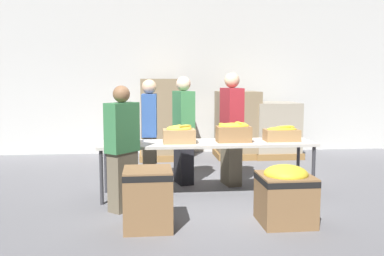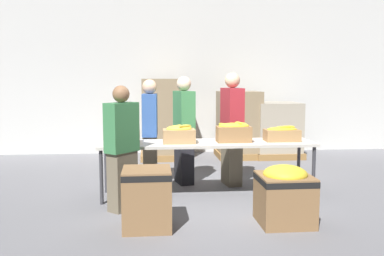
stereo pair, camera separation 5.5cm
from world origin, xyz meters
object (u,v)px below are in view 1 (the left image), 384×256
Objects in this scene: banana_box_1 at (179,134)px; volunteer_2 at (184,131)px; banana_box_3 at (282,134)px; volunteer_0 at (231,130)px; sorting_table at (207,145)px; donation_bin_0 at (148,196)px; banana_box_2 at (234,132)px; banana_box_0 at (125,135)px; volunteer_3 at (122,149)px; pallet_stack_2 at (237,125)px; pallet_stack_1 at (162,119)px; pallet_stack_0 at (275,130)px; volunteer_1 at (150,133)px; donation_bin_1 at (285,193)px.

banana_box_1 is 0.84m from volunteer_2.
banana_box_3 is at bearing 47.05° from volunteer_2.
volunteer_0 is 0.77m from volunteer_2.
donation_bin_0 is (-0.86, -1.30, -0.37)m from sorting_table.
volunteer_2 is (0.13, 0.82, -0.05)m from banana_box_1.
banana_box_1 is at bearing -23.08° from volunteer_2.
volunteer_0 is (0.10, 0.64, -0.04)m from banana_box_2.
volunteer_0 is (1.65, 0.61, -0.01)m from banana_box_0.
volunteer_3 is 1.13× the size of pallet_stack_2.
banana_box_0 is at bearing -101.88° from pallet_stack_1.
pallet_stack_2 is (-0.83, 0.01, 0.12)m from pallet_stack_0.
donation_bin_0 is (-1.34, -1.92, -0.52)m from volunteer_0.
volunteer_2 reaches higher than banana_box_1.
banana_box_2 is at bearing -1.23° from banana_box_0.
banana_box_2 is (1.55, -0.03, 0.03)m from banana_box_0.
volunteer_3 is at bearing -13.01° from volunteer_1.
banana_box_3 is at bearing 33.42° from donation_bin_0.
pallet_stack_1 is (-1.01, 2.42, -0.05)m from volunteer_0.
banana_box_2 is 0.29× the size of volunteer_1.
volunteer_3 is (-1.18, -0.59, 0.06)m from sorting_table.
pallet_stack_2 reaches higher than donation_bin_1.
donation_bin_1 is at bearing 12.47° from volunteer_2.
banana_box_3 is at bearing 74.48° from donation_bin_1.
banana_box_2 is (0.38, -0.03, 0.20)m from sorting_table.
donation_bin_1 is (1.61, 0.00, -0.00)m from donation_bin_0.
sorting_table is 1.78× the size of volunteer_2.
pallet_stack_1 is 1.19× the size of pallet_stack_2.
donation_bin_1 is at bearing -74.14° from banana_box_2.
donation_bin_0 is (-0.04, -1.99, -0.47)m from volunteer_1.
volunteer_3 is at bearing -62.96° from volunteer_0.
pallet_stack_0 is at bearing -0.42° from pallet_stack_2.
banana_box_1 is 3.10m from pallet_stack_1.
banana_box_1 is 0.27× the size of pallet_stack_1.
banana_box_0 is 3.75m from pallet_stack_2.
banana_box_2 is 1.87m from donation_bin_0.
sorting_table is at bearing -122.65° from pallet_stack_0.
pallet_stack_2 is at bearing 9.23° from volunteer_3.
pallet_stack_1 is (-2.45, 0.04, 0.26)m from pallet_stack_0.
pallet_stack_0 reaches higher than banana_box_1.
banana_box_2 is at bearing 2.38° from banana_box_1.
sorting_table is 6.81× the size of banana_box_1.
volunteer_3 is 2.35× the size of donation_bin_0.
banana_box_1 is 1.52m from banana_box_3.
banana_box_2 is at bearing -103.08° from pallet_stack_2.
sorting_table is 3.56m from pallet_stack_0.
pallet_stack_2 is at bearing 65.65° from donation_bin_0.
volunteer_0 is 2.40m from donation_bin_0.
banana_box_1 reaches higher than sorting_table.
pallet_stack_1 is at bearing 92.28° from banana_box_1.
banana_box_0 is 0.24× the size of pallet_stack_1.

